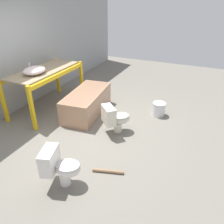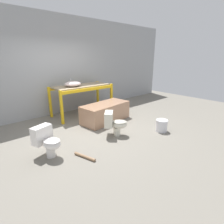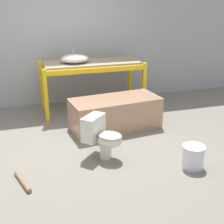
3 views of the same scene
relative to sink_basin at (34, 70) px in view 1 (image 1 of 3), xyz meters
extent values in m
plane|color=slate|center=(-0.24, -1.20, -1.08)|extent=(12.00, 12.00, 0.00)
cube|color=yellow|center=(-0.62, -0.37, -0.58)|extent=(0.07, 0.07, 1.00)
cube|color=yellow|center=(1.29, -0.37, -0.58)|extent=(0.07, 0.07, 1.00)
cube|color=yellow|center=(-0.62, 0.44, -0.58)|extent=(0.07, 0.07, 1.00)
cube|color=yellow|center=(1.29, 0.44, -0.58)|extent=(0.07, 0.07, 1.00)
cube|color=yellow|center=(0.34, -0.37, -0.17)|extent=(1.91, 0.06, 0.09)
cube|color=yellow|center=(0.34, 0.44, -0.17)|extent=(1.91, 0.06, 0.09)
cube|color=#998466|center=(0.34, 0.03, -0.10)|extent=(1.84, 0.74, 0.04)
ellipsoid|color=silver|center=(0.00, 0.00, 0.00)|extent=(0.54, 0.44, 0.17)
cylinder|color=silver|center=(0.00, 0.12, 0.12)|extent=(0.02, 0.02, 0.08)
cube|color=tan|center=(0.50, -1.00, -0.81)|extent=(1.60, 0.85, 0.55)
cube|color=#977056|center=(0.50, -1.00, -0.65)|extent=(1.51, 0.77, 0.23)
cylinder|color=white|center=(-1.62, -1.85, -0.97)|extent=(0.17, 0.17, 0.21)
ellipsoid|color=white|center=(-1.60, -1.91, -0.78)|extent=(0.40, 0.45, 0.21)
ellipsoid|color=beige|center=(-1.60, -1.91, -0.71)|extent=(0.38, 0.43, 0.03)
cube|color=white|center=(-1.68, -1.66, -0.65)|extent=(0.43, 0.30, 0.36)
cylinder|color=silver|center=(0.04, -2.00, -0.97)|extent=(0.17, 0.17, 0.21)
ellipsoid|color=silver|center=(0.09, -2.05, -0.78)|extent=(0.48, 0.48, 0.21)
ellipsoid|color=#B3AF9F|center=(0.09, -2.05, -0.71)|extent=(0.45, 0.45, 0.03)
cube|color=silver|center=(-0.10, -1.86, -0.65)|extent=(0.41, 0.41, 0.36)
cylinder|color=silver|center=(1.10, -2.60, -0.92)|extent=(0.29, 0.29, 0.32)
cylinder|color=silver|center=(1.10, -2.60, -0.77)|extent=(0.31, 0.31, 0.02)
cylinder|color=#8C6B4C|center=(-1.14, -2.34, -1.05)|extent=(0.20, 0.50, 0.06)
camera|label=1|loc=(-3.53, -3.51, 1.47)|focal=35.00mm
camera|label=2|loc=(-2.73, -4.94, 0.84)|focal=28.00mm
camera|label=3|loc=(-1.04, -5.86, 1.13)|focal=50.00mm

